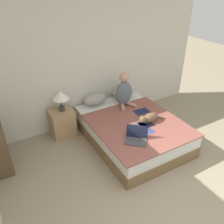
# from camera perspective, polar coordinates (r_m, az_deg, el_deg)

# --- Properties ---
(wall_back) EXTENTS (5.31, 0.05, 2.55)m
(wall_back) POSITION_cam_1_polar(r_m,az_deg,el_deg) (4.87, -5.69, 11.21)
(wall_back) COLOR beige
(wall_back) RESTS_ON ground_plane
(bed) EXTENTS (1.58, 2.09, 0.48)m
(bed) POSITION_cam_1_polar(r_m,az_deg,el_deg) (4.63, 4.78, -4.34)
(bed) COLOR brown
(bed) RESTS_ON ground_plane
(pillow_near) EXTENTS (0.51, 0.29, 0.24)m
(pillow_near) POSITION_cam_1_polar(r_m,az_deg,el_deg) (4.94, -4.10, 3.07)
(pillow_near) COLOR gray
(pillow_near) RESTS_ON bed
(pillow_far) EXTENTS (0.51, 0.29, 0.24)m
(pillow_far) POSITION_cam_1_polar(r_m,az_deg,el_deg) (5.24, 2.71, 4.81)
(pillow_far) COLOR gray
(pillow_far) RESTS_ON bed
(person_sitting) EXTENTS (0.38, 0.37, 0.71)m
(person_sitting) POSITION_cam_1_polar(r_m,az_deg,el_deg) (4.85, 2.91, 4.96)
(person_sitting) COLOR slate
(person_sitting) RESTS_ON bed
(cat_tabby) EXTENTS (0.56, 0.21, 0.19)m
(cat_tabby) POSITION_cam_1_polar(r_m,az_deg,el_deg) (4.40, 8.96, -1.40)
(cat_tabby) COLOR brown
(cat_tabby) RESTS_ON bed
(laptop_open) EXTENTS (0.44, 0.44, 0.23)m
(laptop_open) POSITION_cam_1_polar(r_m,az_deg,el_deg) (3.93, 5.85, -6.22)
(laptop_open) COLOR #424247
(laptop_open) RESTS_ON bed
(nightstand) EXTENTS (0.46, 0.41, 0.56)m
(nightstand) POSITION_cam_1_polar(r_m,az_deg,el_deg) (4.85, -11.79, -2.59)
(nightstand) COLOR tan
(nightstand) RESTS_ON ground_plane
(table_lamp) EXTENTS (0.32, 0.32, 0.41)m
(table_lamp) POSITION_cam_1_polar(r_m,az_deg,el_deg) (4.57, -12.28, 3.78)
(table_lamp) COLOR #38383D
(table_lamp) RESTS_ON nightstand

